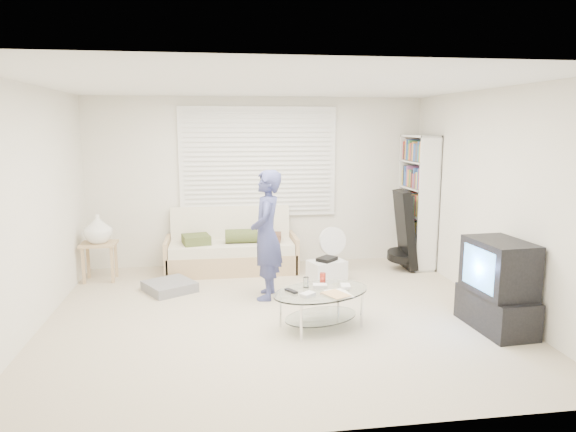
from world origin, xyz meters
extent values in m
plane|color=#BDB093|center=(0.00, 0.00, 0.00)|extent=(5.00, 5.00, 0.00)
cube|color=silver|center=(0.00, 2.25, 1.25)|extent=(5.00, 0.02, 2.50)
cube|color=silver|center=(0.00, -2.25, 1.25)|extent=(5.00, 0.02, 2.50)
cube|color=silver|center=(-2.50, 0.00, 1.25)|extent=(0.02, 4.50, 2.50)
cube|color=silver|center=(2.50, 0.00, 1.25)|extent=(0.02, 4.50, 2.50)
cube|color=white|center=(0.00, 0.00, 2.50)|extent=(5.00, 4.50, 0.02)
cube|color=white|center=(0.00, 2.22, 1.55)|extent=(2.32, 0.06, 1.62)
cube|color=black|center=(0.00, 2.21, 1.55)|extent=(2.20, 0.01, 1.50)
cube|color=silver|center=(0.00, 2.18, 1.55)|extent=(2.16, 0.04, 1.50)
cube|color=silver|center=(0.00, 2.20, 1.55)|extent=(2.32, 0.08, 1.62)
cube|color=tan|center=(-0.43, 1.83, 0.15)|extent=(1.81, 0.73, 0.29)
cube|color=beige|center=(-0.43, 1.81, 0.36)|extent=(1.74, 0.67, 0.15)
cube|color=beige|center=(-0.43, 2.12, 0.63)|extent=(1.74, 0.20, 0.56)
cube|color=tan|center=(-1.34, 1.83, 0.25)|extent=(0.05, 0.73, 0.51)
cube|color=tan|center=(0.48, 1.83, 0.25)|extent=(0.05, 0.73, 0.51)
cube|color=#3E4C24|center=(-0.93, 1.78, 0.50)|extent=(0.43, 0.43, 0.13)
cylinder|color=#3E4C24|center=(-0.29, 1.75, 0.54)|extent=(0.45, 0.20, 0.20)
cube|color=#4C3226|center=(0.11, 1.81, 0.49)|extent=(0.38, 0.38, 0.11)
cube|color=slate|center=(-1.26, 1.03, 0.06)|extent=(0.75, 0.75, 0.12)
cube|color=tan|center=(-2.22, 1.64, 0.51)|extent=(0.46, 0.37, 0.04)
cube|color=tan|center=(-2.41, 1.51, 0.25)|extent=(0.04, 0.04, 0.50)
cube|color=tan|center=(-2.03, 1.51, 0.25)|extent=(0.04, 0.04, 0.50)
cube|color=tan|center=(-2.41, 1.78, 0.25)|extent=(0.04, 0.04, 0.50)
cube|color=tan|center=(-2.03, 1.78, 0.25)|extent=(0.04, 0.04, 0.50)
imported|color=white|center=(-2.22, 1.64, 0.72)|extent=(0.37, 0.37, 0.39)
cube|color=white|center=(2.33, 1.78, 0.97)|extent=(0.31, 0.82, 1.95)
cube|color=black|center=(2.06, 1.53, 0.60)|extent=(0.29, 0.42, 1.15)
cylinder|color=black|center=(2.02, 1.53, 0.22)|extent=(0.42, 0.43, 0.16)
cylinder|color=white|center=(0.99, 1.56, 0.02)|extent=(0.27, 0.27, 0.03)
cylinder|color=white|center=(0.99, 1.56, 0.19)|extent=(0.04, 0.04, 0.34)
cylinder|color=white|center=(0.99, 1.56, 0.47)|extent=(0.41, 0.21, 0.40)
cylinder|color=white|center=(0.99, 1.56, 0.47)|extent=(0.11, 0.08, 0.10)
cube|color=white|center=(0.82, 1.17, 0.14)|extent=(0.55, 0.47, 0.28)
cube|color=black|center=(0.82, 1.17, 0.31)|extent=(0.32, 0.32, 0.05)
cube|color=black|center=(2.20, -0.70, 0.19)|extent=(0.51, 0.89, 0.38)
cube|color=black|center=(2.20, -0.70, 0.66)|extent=(0.52, 0.75, 0.55)
cube|color=#5FB5FB|center=(1.97, -0.72, 0.66)|extent=(0.06, 0.55, 0.42)
ellipsoid|color=silver|center=(0.41, -0.41, 0.39)|extent=(1.24, 1.02, 0.02)
ellipsoid|color=silver|center=(0.41, -0.41, 0.12)|extent=(0.95, 0.78, 0.01)
cylinder|color=silver|center=(0.14, -0.75, 0.18)|extent=(0.03, 0.03, 0.37)
cylinder|color=silver|center=(0.83, -0.48, 0.18)|extent=(0.03, 0.03, 0.37)
cylinder|color=silver|center=(-0.01, -0.35, 0.18)|extent=(0.03, 0.03, 0.37)
cylinder|color=silver|center=(0.68, -0.08, 0.18)|extent=(0.03, 0.03, 0.37)
cube|color=white|center=(0.24, -0.56, 0.42)|extent=(0.17, 0.16, 0.04)
cube|color=white|center=(0.42, -0.30, 0.42)|extent=(0.16, 0.12, 0.04)
cube|color=white|center=(0.68, -0.36, 0.42)|extent=(0.12, 0.16, 0.04)
cylinder|color=silver|center=(0.27, -0.28, 0.45)|extent=(0.06, 0.06, 0.11)
cylinder|color=red|center=(0.47, -0.18, 0.46)|extent=(0.06, 0.06, 0.12)
cube|color=black|center=(0.10, -0.41, 0.41)|extent=(0.12, 0.17, 0.02)
cube|color=white|center=(0.56, -0.54, 0.40)|extent=(0.26, 0.32, 0.01)
cube|color=tan|center=(0.52, -0.58, 0.41)|extent=(0.29, 0.32, 0.01)
imported|color=navy|center=(-0.05, 0.62, 0.78)|extent=(0.48, 0.63, 1.57)
camera|label=1|loc=(-0.67, -5.40, 2.08)|focal=32.00mm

